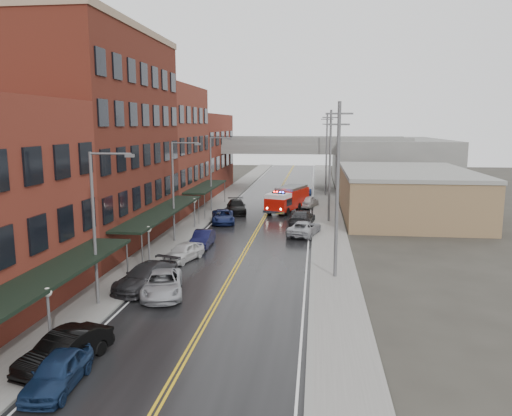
{
  "coord_description": "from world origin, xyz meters",
  "views": [
    {
      "loc": [
        5.77,
        -18.6,
        10.53
      ],
      "look_at": [
        0.4,
        25.67,
        3.0
      ],
      "focal_mm": 35.0,
      "sensor_mm": 36.0,
      "label": 1
    }
  ],
  "objects": [
    {
      "name": "globe_lamp_1",
      "position": [
        -6.4,
        16.0,
        2.31
      ],
      "size": [
        0.44,
        0.44,
        3.12
      ],
      "color": "#59595B",
      "rests_on": "ground"
    },
    {
      "name": "sidewalk_left",
      "position": [
        -7.3,
        30.0,
        0.07
      ],
      "size": [
        3.0,
        160.0,
        0.15
      ],
      "primitive_type": "cube",
      "color": "slate",
      "rests_on": "ground"
    },
    {
      "name": "parked_car_left_2",
      "position": [
        -3.6,
        10.2,
        0.73
      ],
      "size": [
        3.73,
        5.73,
        1.47
      ],
      "primitive_type": "imported",
      "rotation": [
        0.0,
        0.0,
        0.26
      ],
      "color": "#9EA0A6",
      "rests_on": "ground"
    },
    {
      "name": "road",
      "position": [
        0.0,
        30.0,
        0.01
      ],
      "size": [
        11.0,
        160.0,
        0.02
      ],
      "primitive_type": "cube",
      "color": "black",
      "rests_on": "ground"
    },
    {
      "name": "parked_car_right_2",
      "position": [
        4.83,
        44.55,
        0.78
      ],
      "size": [
        2.96,
        4.9,
        1.56
      ],
      "primitive_type": "imported",
      "rotation": [
        0.0,
        0.0,
        2.88
      ],
      "color": "silver",
      "rests_on": "ground"
    },
    {
      "name": "parked_car_right_0",
      "position": [
        4.75,
        28.2,
        0.71
      ],
      "size": [
        3.53,
        5.52,
        1.42
      ],
      "primitive_type": "imported",
      "rotation": [
        0.0,
        0.0,
        2.9
      ],
      "color": "#A3A4AB",
      "rests_on": "ground"
    },
    {
      "name": "ground",
      "position": [
        0.0,
        0.0,
        0.0
      ],
      "size": [
        220.0,
        220.0,
        0.0
      ],
      "primitive_type": "plane",
      "color": "#2D2B26",
      "rests_on": "ground"
    },
    {
      "name": "brick_building_b",
      "position": [
        -13.3,
        23.0,
        9.0
      ],
      "size": [
        9.0,
        20.0,
        18.0
      ],
      "primitive_type": "cube",
      "color": "#4E1814",
      "rests_on": "ground"
    },
    {
      "name": "brick_building_far",
      "position": [
        -13.3,
        58.0,
        6.0
      ],
      "size": [
        9.0,
        20.0,
        12.0
      ],
      "primitive_type": "cube",
      "color": "maroon",
      "rests_on": "ground"
    },
    {
      "name": "awning_0",
      "position": [
        -7.49,
        4.0,
        2.99
      ],
      "size": [
        2.6,
        16.0,
        3.09
      ],
      "color": "black",
      "rests_on": "ground"
    },
    {
      "name": "utility_pole_0",
      "position": [
        7.2,
        15.0,
        6.31
      ],
      "size": [
        1.8,
        0.24,
        12.0
      ],
      "color": "#59595B",
      "rests_on": "ground"
    },
    {
      "name": "awning_2",
      "position": [
        -7.49,
        40.5,
        2.99
      ],
      "size": [
        2.6,
        13.0,
        3.09
      ],
      "color": "black",
      "rests_on": "ground"
    },
    {
      "name": "parked_car_left_4",
      "position": [
        -4.35,
        18.1,
        0.72
      ],
      "size": [
        2.86,
        4.51,
        1.43
      ],
      "primitive_type": "imported",
      "rotation": [
        0.0,
        0.0,
        -0.3
      ],
      "color": "silver",
      "rests_on": "ground"
    },
    {
      "name": "utility_pole_1",
      "position": [
        7.2,
        35.0,
        6.31
      ],
      "size": [
        1.8,
        0.24,
        12.0
      ],
      "color": "#59595B",
      "rests_on": "ground"
    },
    {
      "name": "street_lamp_0",
      "position": [
        -6.55,
        8.0,
        5.19
      ],
      "size": [
        2.64,
        0.22,
        9.0
      ],
      "color": "#59595B",
      "rests_on": "ground"
    },
    {
      "name": "globe_lamp_2",
      "position": [
        -6.4,
        30.0,
        2.31
      ],
      "size": [
        0.44,
        0.44,
        3.12
      ],
      "color": "#59595B",
      "rests_on": "ground"
    },
    {
      "name": "parked_car_left_7",
      "position": [
        -3.6,
        39.2,
        0.8
      ],
      "size": [
        3.26,
        5.82,
        1.59
      ],
      "primitive_type": "imported",
      "rotation": [
        0.0,
        0.0,
        0.2
      ],
      "color": "black",
      "rests_on": "ground"
    },
    {
      "name": "brick_building_c",
      "position": [
        -13.3,
        40.5,
        7.5
      ],
      "size": [
        9.0,
        15.0,
        15.0
      ],
      "primitive_type": "cube",
      "color": "maroon",
      "rests_on": "ground"
    },
    {
      "name": "parked_car_left_1",
      "position": [
        -5.0,
        0.7,
        0.77
      ],
      "size": [
        2.87,
        4.97,
        1.55
      ],
      "primitive_type": "imported",
      "rotation": [
        0.0,
        0.0,
        -0.28
      ],
      "color": "black",
      "rests_on": "ground"
    },
    {
      "name": "right_far_block",
      "position": [
        18.0,
        70.0,
        4.0
      ],
      "size": [
        18.0,
        30.0,
        8.0
      ],
      "primitive_type": "cube",
      "color": "slate",
      "rests_on": "ground"
    },
    {
      "name": "parked_car_right_3",
      "position": [
        4.41,
        52.2,
        0.72
      ],
      "size": [
        1.55,
        4.4,
        1.45
      ],
      "primitive_type": "imported",
      "rotation": [
        0.0,
        0.0,
        3.14
      ],
      "color": "#0E1732",
      "rests_on": "ground"
    },
    {
      "name": "parked_car_left_5",
      "position": [
        -3.92,
        22.8,
        0.7
      ],
      "size": [
        1.49,
        4.24,
        1.39
      ],
      "primitive_type": "imported",
      "rotation": [
        0.0,
        0.0,
        0.0
      ],
      "color": "black",
      "rests_on": "ground"
    },
    {
      "name": "parked_car_left_0",
      "position": [
        -4.39,
        -1.05,
        0.71
      ],
      "size": [
        1.92,
        4.25,
        1.42
      ],
      "primitive_type": "imported",
      "rotation": [
        0.0,
        0.0,
        0.06
      ],
      "color": "#122445",
      "rests_on": "ground"
    },
    {
      "name": "curb_left",
      "position": [
        -5.65,
        30.0,
        0.07
      ],
      "size": [
        0.3,
        160.0,
        0.15
      ],
      "primitive_type": "cube",
      "color": "gray",
      "rests_on": "ground"
    },
    {
      "name": "globe_lamp_0",
      "position": [
        -6.4,
        2.0,
        2.31
      ],
      "size": [
        0.44,
        0.44,
        3.12
      ],
      "color": "#59595B",
      "rests_on": "ground"
    },
    {
      "name": "awning_1",
      "position": [
        -7.49,
        23.0,
        2.99
      ],
      "size": [
        2.6,
        18.0,
        3.09
      ],
      "color": "black",
      "rests_on": "ground"
    },
    {
      "name": "fire_truck",
      "position": [
        2.37,
        41.22,
        1.6
      ],
      "size": [
        5.22,
        8.46,
        2.95
      ],
      "rotation": [
        0.0,
        0.0,
        -0.34
      ],
      "color": "#AD1007",
      "rests_on": "ground"
    },
    {
      "name": "street_lamp_1",
      "position": [
        -6.55,
        24.0,
        5.19
      ],
      "size": [
        2.64,
        0.22,
        9.0
      ],
      "color": "#59595B",
      "rests_on": "ground"
    },
    {
      "name": "utility_pole_2",
      "position": [
        7.2,
        55.0,
        6.31
      ],
      "size": [
        1.8,
        0.24,
        12.0
      ],
      "color": "#59595B",
      "rests_on": "ground"
    },
    {
      "name": "parked_car_left_3",
      "position": [
        -5.0,
        11.3,
        0.8
      ],
      "size": [
        3.69,
        5.92,
        1.6
      ],
      "primitive_type": "imported",
      "rotation": [
        0.0,
        0.0,
        -0.28
      ],
      "color": "#29282B",
      "rests_on": "ground"
    },
    {
      "name": "street_lamp_2",
      "position": [
        -6.55,
        40.0,
        5.19
      ],
      "size": [
        2.64,
        0.22,
        9.0
      ],
      "color": "#59595B",
      "rests_on": "ground"
    },
    {
      "name": "sidewalk_right",
      "position": [
        7.3,
        30.0,
        0.07
      ],
      "size": [
        3.0,
        160.0,
        0.15
      ],
      "primitive_type": "cube",
      "color": "slate",
      "rests_on": "ground"
    },
    {
      "name": "tan_building",
      "position": [
        16.0,
        40.0,
        2.5
      ],
      "size": [
        14.0,
        22.0,
        5.0
      ],
      "primitive_type": "cube",
      "color": "olive",
      "rests_on": "ground"
    },
    {
      "name": "overpass",
      "position": [
        0.0,
        62.0,
        5.99
      ],
      "size": [
        40.0,
        10.0,
        7.5
      ],
      "color": "slate",
      "rests_on": "ground"
    },
    {
      "name": "curb_right",
      "position": [
        5.65,
        30.0,
        0.07
      ],
      "size": [
        0.3,
        160.0,
        0.15
      ],
      "primitive_type": "cube",
      "color": "gray",
      "rests_on": "ground"
    },
    {
      "name": "parked_car_left_6",
      "position": [
        -4.09,
        33.2,
        0.71
      ],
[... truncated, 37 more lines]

